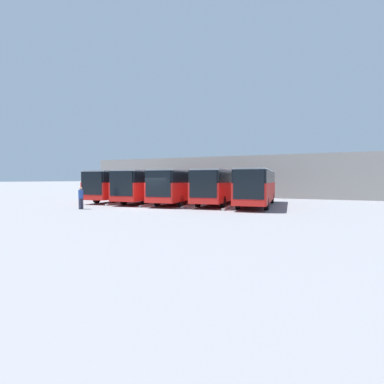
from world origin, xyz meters
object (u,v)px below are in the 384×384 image
(bus_1, at_px, (220,185))
(bus_3, at_px, (151,185))
(bus_2, at_px, (183,185))
(pedestrian, at_px, (81,197))
(bus_4, at_px, (125,185))
(bus_0, at_px, (257,186))

(bus_1, distance_m, bus_3, 7.38)
(bus_2, distance_m, bus_3, 3.68)
(pedestrian, bearing_deg, bus_2, 156.07)
(bus_4, bearing_deg, bus_3, 167.10)
(bus_0, height_order, bus_1, same)
(pedestrian, bearing_deg, bus_0, 131.22)
(bus_0, relative_size, bus_4, 1.00)
(bus_0, relative_size, pedestrian, 6.77)
(bus_2, height_order, bus_3, same)
(bus_2, distance_m, pedestrian, 9.95)
(bus_1, bearing_deg, pedestrian, 41.16)
(bus_3, distance_m, pedestrian, 8.76)
(bus_1, relative_size, bus_3, 1.00)
(bus_1, bearing_deg, bus_0, 166.55)
(bus_0, xyz_separation_m, bus_1, (3.68, -0.52, 0.00))
(bus_2, bearing_deg, bus_3, -6.25)
(bus_3, distance_m, bus_4, 3.71)
(bus_0, bearing_deg, bus_3, -5.34)
(bus_2, relative_size, bus_4, 1.00)
(bus_4, distance_m, pedestrian, 9.45)
(bus_3, relative_size, bus_4, 1.00)
(bus_2, xyz_separation_m, pedestrian, (4.98, 8.57, -0.85))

